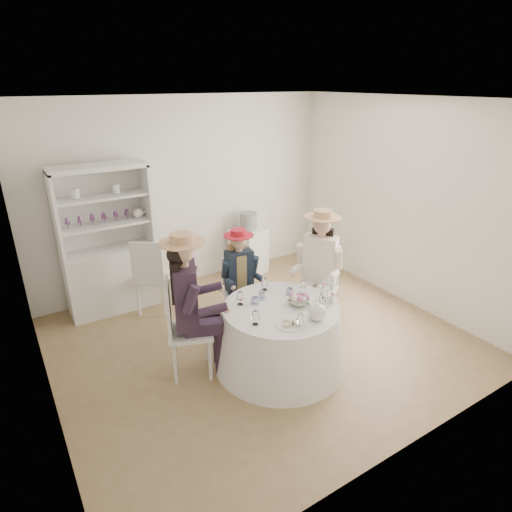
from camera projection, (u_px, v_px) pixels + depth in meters
ground at (260, 340)px, 5.09m from camera, size 4.50×4.50×0.00m
ceiling at (262, 99)px, 4.06m from camera, size 4.50×4.50×0.00m
wall_back at (186, 194)px, 6.14m from camera, size 4.50×0.00×4.50m
wall_front at (414, 313)px, 3.01m from camera, size 4.50×0.00×4.50m
wall_left at (28, 282)px, 3.47m from camera, size 0.00×4.50×4.50m
wall_right at (403, 203)px, 5.68m from camera, size 0.00×4.50×4.50m
tea_table at (280, 336)px, 4.55m from camera, size 1.41×1.41×0.70m
hutch at (110, 260)px, 5.57m from camera, size 1.15×0.45×1.94m
side_table at (248, 251)px, 6.76m from camera, size 0.58×0.58×0.73m
hatbox at (248, 221)px, 6.57m from camera, size 0.35×0.35×0.27m
guest_left at (189, 298)px, 4.22m from camera, size 0.64×0.59×1.55m
guest_mid at (240, 273)px, 5.17m from camera, size 0.47×0.49×1.26m
guest_right at (319, 264)px, 5.09m from camera, size 0.64×0.61×1.50m
spare_chair at (151, 274)px, 5.50m from camera, size 0.60×0.60×1.04m
teacup_a at (255, 301)px, 4.47m from camera, size 0.09×0.09×0.07m
teacup_b at (262, 296)px, 4.57m from camera, size 0.10×0.10×0.07m
teacup_c at (290, 292)px, 4.66m from camera, size 0.09×0.09×0.06m
flower_bowl at (298, 302)px, 4.46m from camera, size 0.27×0.27×0.06m
flower_arrangement at (299, 297)px, 4.43m from camera, size 0.17×0.18×0.07m
table_teapot at (317, 312)px, 4.16m from camera, size 0.25×0.18×0.19m
sandwich_plate at (291, 324)px, 4.09m from camera, size 0.28×0.28×0.06m
cupcake_stand at (327, 293)px, 4.52m from camera, size 0.24×0.24×0.22m
stemware_set at (281, 301)px, 4.39m from camera, size 0.88×0.92×0.15m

